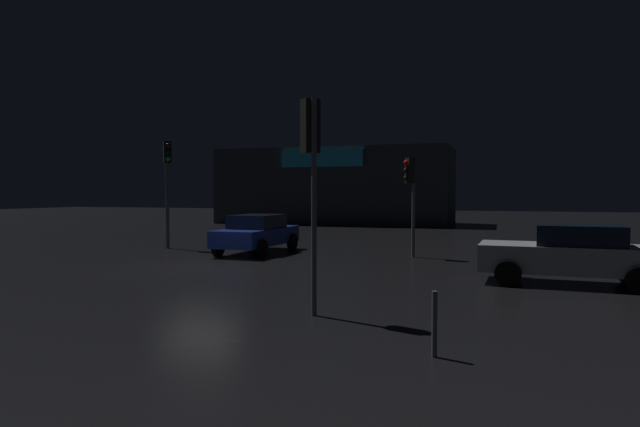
{
  "coord_description": "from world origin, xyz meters",
  "views": [
    {
      "loc": [
        9.18,
        -15.42,
        2.4
      ],
      "look_at": [
        1.83,
        6.69,
        1.52
      ],
      "focal_mm": 30.75,
      "sensor_mm": 36.0,
      "label": 1
    }
  ],
  "objects_px": {
    "traffic_signal_cross_left": "(167,175)",
    "car_far": "(257,233)",
    "store_building": "(336,186)",
    "traffic_signal_main": "(411,184)",
    "traffic_signal_opposite": "(311,150)",
    "car_crossing": "(572,254)"
  },
  "relations": [
    {
      "from": "traffic_signal_main",
      "to": "car_far",
      "type": "bearing_deg",
      "value": -175.64
    },
    {
      "from": "car_far",
      "to": "traffic_signal_opposite",
      "type": "bearing_deg",
      "value": -59.67
    },
    {
      "from": "traffic_signal_main",
      "to": "traffic_signal_cross_left",
      "type": "xyz_separation_m",
      "value": [
        -10.41,
        -0.09,
        0.47
      ]
    },
    {
      "from": "traffic_signal_main",
      "to": "traffic_signal_cross_left",
      "type": "height_order",
      "value": "traffic_signal_cross_left"
    },
    {
      "from": "traffic_signal_cross_left",
      "to": "car_far",
      "type": "height_order",
      "value": "traffic_signal_cross_left"
    },
    {
      "from": "traffic_signal_main",
      "to": "car_crossing",
      "type": "xyz_separation_m",
      "value": [
        4.96,
        -4.79,
        -1.9
      ]
    },
    {
      "from": "car_far",
      "to": "traffic_signal_main",
      "type": "bearing_deg",
      "value": 4.36
    },
    {
      "from": "store_building",
      "to": "traffic_signal_opposite",
      "type": "bearing_deg",
      "value": -74.13
    },
    {
      "from": "traffic_signal_cross_left",
      "to": "car_far",
      "type": "distance_m",
      "value": 5.0
    },
    {
      "from": "traffic_signal_main",
      "to": "car_crossing",
      "type": "distance_m",
      "value": 7.15
    },
    {
      "from": "traffic_signal_cross_left",
      "to": "car_far",
      "type": "relative_size",
      "value": 1.0
    },
    {
      "from": "traffic_signal_main",
      "to": "car_far",
      "type": "height_order",
      "value": "traffic_signal_main"
    },
    {
      "from": "store_building",
      "to": "car_crossing",
      "type": "distance_m",
      "value": 29.49
    },
    {
      "from": "store_building",
      "to": "traffic_signal_cross_left",
      "type": "height_order",
      "value": "store_building"
    },
    {
      "from": "traffic_signal_opposite",
      "to": "car_crossing",
      "type": "xyz_separation_m",
      "value": [
        5.3,
        5.4,
        -2.43
      ]
    },
    {
      "from": "car_far",
      "to": "traffic_signal_cross_left",
      "type": "bearing_deg",
      "value": 175.13
    },
    {
      "from": "traffic_signal_main",
      "to": "traffic_signal_cross_left",
      "type": "relative_size",
      "value": 0.8
    },
    {
      "from": "traffic_signal_opposite",
      "to": "car_far",
      "type": "height_order",
      "value": "traffic_signal_opposite"
    },
    {
      "from": "traffic_signal_opposite",
      "to": "traffic_signal_cross_left",
      "type": "height_order",
      "value": "traffic_signal_cross_left"
    },
    {
      "from": "traffic_signal_main",
      "to": "traffic_signal_opposite",
      "type": "distance_m",
      "value": 10.2
    },
    {
      "from": "store_building",
      "to": "car_crossing",
      "type": "xyz_separation_m",
      "value": [
        14.16,
        -25.78,
        -2.09
      ]
    },
    {
      "from": "store_building",
      "to": "traffic_signal_main",
      "type": "height_order",
      "value": "store_building"
    }
  ]
}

